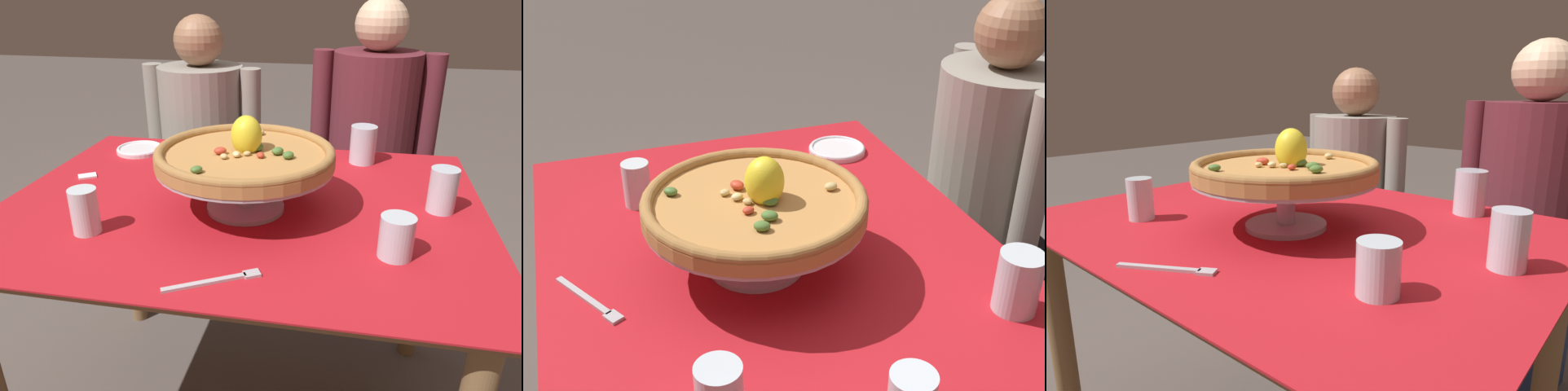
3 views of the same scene
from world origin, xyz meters
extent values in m
cylinder|color=olive|center=(-0.53, -0.38, 0.36)|extent=(0.06, 0.06, 0.71)
cylinder|color=olive|center=(-0.53, 0.38, 0.36)|extent=(0.06, 0.06, 0.71)
cylinder|color=olive|center=(0.53, 0.38, 0.36)|extent=(0.06, 0.06, 0.71)
cube|color=olive|center=(0.00, 0.00, 0.73)|extent=(1.17, 0.88, 0.02)
cube|color=red|center=(0.00, 0.00, 0.74)|extent=(1.21, 0.92, 0.00)
cylinder|color=#B7B7C1|center=(0.02, -0.05, 0.75)|extent=(0.19, 0.19, 0.01)
cylinder|color=#B7B7C1|center=(0.02, -0.05, 0.81)|extent=(0.04, 0.04, 0.10)
cylinder|color=#B7B7C1|center=(0.02, -0.05, 0.86)|extent=(0.42, 0.42, 0.01)
cylinder|color=#BC8447|center=(0.02, -0.05, 0.88)|extent=(0.43, 0.43, 0.03)
torus|color=#A6743E|center=(0.02, -0.05, 0.89)|extent=(0.43, 0.43, 0.02)
ellipsoid|color=#C63D28|center=(0.06, -0.07, 0.90)|extent=(0.02, 0.03, 0.01)
ellipsoid|color=tan|center=(0.03, -0.06, 0.90)|extent=(0.02, 0.02, 0.01)
ellipsoid|color=#C63D28|center=(-0.03, -0.06, 0.90)|extent=(0.04, 0.03, 0.02)
ellipsoid|color=beige|center=(0.02, -0.03, 0.90)|extent=(0.02, 0.02, 0.01)
ellipsoid|color=beige|center=(0.01, -0.08, 0.90)|extent=(0.03, 0.03, 0.01)
ellipsoid|color=tan|center=(-0.02, -0.09, 0.90)|extent=(0.03, 0.03, 0.01)
ellipsoid|color=#4C7533|center=(0.05, -0.02, 0.90)|extent=(0.04, 0.04, 0.02)
ellipsoid|color=tan|center=(0.03, 0.11, 0.90)|extent=(0.03, 0.03, 0.01)
ellipsoid|color=#4C7533|center=(0.10, -0.04, 0.90)|extent=(0.04, 0.04, 0.02)
ellipsoid|color=#4C7533|center=(0.13, -0.06, 0.90)|extent=(0.03, 0.04, 0.02)
ellipsoid|color=#4C7533|center=(-0.05, -0.19, 0.90)|extent=(0.03, 0.04, 0.02)
ellipsoid|color=yellow|center=(0.02, -0.03, 0.93)|extent=(0.09, 0.09, 0.10)
cylinder|color=silver|center=(-0.30, -0.23, 0.80)|extent=(0.06, 0.06, 0.10)
cylinder|color=silver|center=(-0.30, -0.23, 0.78)|extent=(0.05, 0.05, 0.07)
cylinder|color=silver|center=(0.49, 0.03, 0.80)|extent=(0.07, 0.07, 0.11)
cylinder|color=silver|center=(0.49, 0.03, 0.78)|extent=(0.06, 0.06, 0.07)
cylinder|color=silver|center=(0.30, 0.35, 0.80)|extent=(0.08, 0.08, 0.12)
cylinder|color=silver|center=(0.30, 0.35, 0.77)|extent=(0.07, 0.07, 0.06)
cylinder|color=silver|center=(0.37, -0.21, 0.79)|extent=(0.07, 0.07, 0.09)
cylinder|color=silver|center=(0.37, -0.21, 0.76)|extent=(0.06, 0.06, 0.04)
cylinder|color=white|center=(-0.42, 0.32, 0.75)|extent=(0.15, 0.15, 0.01)
torus|color=white|center=(-0.42, 0.32, 0.76)|extent=(0.15, 0.15, 0.01)
cube|color=#B7B7C1|center=(0.02, -0.38, 0.75)|extent=(0.15, 0.09, 0.01)
cube|color=#B7B7C1|center=(0.10, -0.33, 0.75)|extent=(0.04, 0.04, 0.01)
cube|color=white|center=(-0.48, 0.08, 0.75)|extent=(0.06, 0.06, 0.00)
cube|color=black|center=(-0.34, 0.76, 0.23)|extent=(0.31, 0.35, 0.45)
cylinder|color=gray|center=(-0.34, 0.76, 0.70)|extent=(0.37, 0.37, 0.50)
sphere|color=#9E7051|center=(-0.34, 0.76, 1.05)|extent=(0.19, 0.19, 0.19)
cylinder|color=gray|center=(-0.55, 0.78, 0.74)|extent=(0.08, 0.08, 0.43)
cylinder|color=gray|center=(-0.13, 0.74, 0.74)|extent=(0.08, 0.08, 0.43)
cube|color=navy|center=(0.34, 0.79, 0.23)|extent=(0.31, 0.35, 0.46)
cylinder|color=maroon|center=(0.34, 0.79, 0.74)|extent=(0.36, 0.36, 0.57)
sphere|color=beige|center=(0.34, 0.79, 1.12)|extent=(0.19, 0.19, 0.19)
cylinder|color=maroon|center=(0.14, 0.81, 0.78)|extent=(0.08, 0.08, 0.48)
camera|label=1|loc=(0.26, -1.10, 1.26)|focal=33.24mm
camera|label=2|loc=(1.06, -0.35, 1.49)|focal=45.28mm
camera|label=3|loc=(0.70, -0.77, 1.06)|focal=30.29mm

